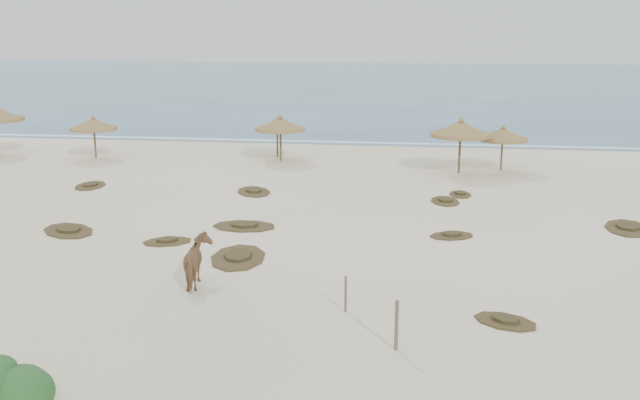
% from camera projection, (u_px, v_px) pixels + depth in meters
% --- Properties ---
extents(ground, '(160.00, 160.00, 0.00)m').
position_uv_depth(ground, '(222.00, 273.00, 22.62)').
color(ground, '#F9E7CC').
rests_on(ground, ground).
extents(ocean, '(200.00, 100.00, 0.01)m').
position_uv_depth(ocean, '(373.00, 83.00, 94.73)').
color(ocean, '#255671').
rests_on(ocean, ground).
extents(foam_line, '(70.00, 0.60, 0.01)m').
position_uv_depth(foam_line, '(326.00, 142.00, 47.62)').
color(foam_line, white).
rests_on(foam_line, ground).
extents(palapa_1, '(3.28, 3.28, 2.54)m').
position_uv_depth(palapa_1, '(94.00, 125.00, 41.60)').
color(palapa_1, brown).
rests_on(palapa_1, ground).
extents(palapa_2, '(3.10, 3.10, 2.69)m').
position_uv_depth(palapa_2, '(280.00, 125.00, 40.68)').
color(palapa_2, brown).
rests_on(palapa_2, ground).
extents(palapa_3, '(3.00, 3.00, 2.42)m').
position_uv_depth(palapa_3, '(277.00, 126.00, 41.77)').
color(palapa_3, brown).
rests_on(palapa_3, ground).
extents(palapa_4, '(3.24, 3.24, 2.98)m').
position_uv_depth(palapa_4, '(461.00, 130.00, 37.26)').
color(palapa_4, brown).
rests_on(palapa_4, ground).
extents(palapa_5, '(3.46, 3.46, 2.49)m').
position_uv_depth(palapa_5, '(503.00, 135.00, 37.99)').
color(palapa_5, brown).
rests_on(palapa_5, ground).
extents(horse, '(1.17, 1.91, 1.50)m').
position_uv_depth(horse, '(198.00, 262.00, 21.39)').
color(horse, '#996B45').
rests_on(horse, ground).
extents(fence_post_near, '(0.10, 0.10, 1.27)m').
position_uv_depth(fence_post_near, '(397.00, 325.00, 17.19)').
color(fence_post_near, brown).
rests_on(fence_post_near, ground).
extents(fence_post_far, '(0.10, 0.10, 1.02)m').
position_uv_depth(fence_post_far, '(346.00, 294.00, 19.53)').
color(fence_post_far, brown).
rests_on(fence_post_far, ground).
extents(scrub_1, '(2.99, 2.86, 0.16)m').
position_uv_depth(scrub_1, '(68.00, 230.00, 27.14)').
color(scrub_1, '#4E3C22').
rests_on(scrub_1, ground).
extents(scrub_2, '(2.05, 1.72, 0.16)m').
position_uv_depth(scrub_2, '(167.00, 241.00, 25.80)').
color(scrub_2, '#4E3C22').
rests_on(scrub_2, ground).
extents(scrub_3, '(2.49, 1.62, 0.16)m').
position_uv_depth(scrub_3, '(244.00, 226.00, 27.75)').
color(scrub_3, '#4E3C22').
rests_on(scrub_3, ground).
extents(scrub_4, '(1.96, 1.62, 0.16)m').
position_uv_depth(scrub_4, '(452.00, 235.00, 26.51)').
color(scrub_4, '#4E3C22').
rests_on(scrub_4, ground).
extents(scrub_5, '(2.10, 2.83, 0.16)m').
position_uv_depth(scrub_5, '(628.00, 228.00, 27.48)').
color(scrub_5, '#4E3C22').
rests_on(scrub_5, ground).
extents(scrub_6, '(1.57, 2.23, 0.16)m').
position_uv_depth(scrub_6, '(90.00, 185.00, 34.65)').
color(scrub_6, '#4E3C22').
rests_on(scrub_6, ground).
extents(scrub_7, '(1.49, 2.06, 0.16)m').
position_uv_depth(scrub_7, '(445.00, 201.00, 31.65)').
color(scrub_7, '#4E3C22').
rests_on(scrub_7, ground).
extents(scrub_9, '(2.13, 3.02, 0.16)m').
position_uv_depth(scrub_9, '(238.00, 257.00, 24.04)').
color(scrub_9, '#4E3C22').
rests_on(scrub_9, ground).
extents(scrub_10, '(1.12, 1.61, 0.16)m').
position_uv_depth(scrub_10, '(460.00, 194.00, 32.90)').
color(scrub_10, '#4E3C22').
rests_on(scrub_10, ground).
extents(scrub_12, '(2.00, 1.72, 0.16)m').
position_uv_depth(scrub_12, '(505.00, 321.00, 18.88)').
color(scrub_12, '#4E3C22').
rests_on(scrub_12, ground).
extents(scrub_13, '(2.35, 2.72, 0.16)m').
position_uv_depth(scrub_13, '(254.00, 191.00, 33.43)').
color(scrub_13, '#4E3C22').
rests_on(scrub_13, ground).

